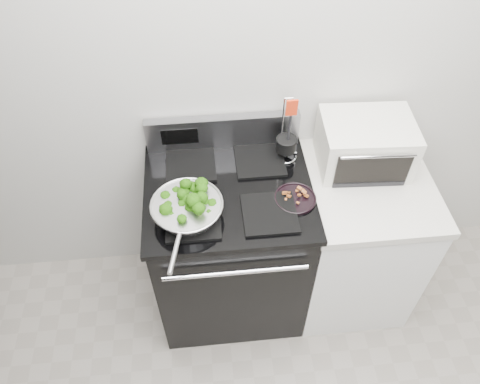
{
  "coord_description": "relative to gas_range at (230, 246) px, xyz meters",
  "views": [
    {
      "loc": [
        -0.39,
        -0.05,
        2.57
      ],
      "look_at": [
        -0.25,
        1.36,
        0.98
      ],
      "focal_mm": 35.0,
      "sensor_mm": 36.0,
      "label": 1
    }
  ],
  "objects": [
    {
      "name": "skillet",
      "position": [
        -0.19,
        -0.15,
        0.51
      ],
      "size": [
        0.32,
        0.5,
        0.07
      ],
      "rotation": [
        0.0,
        0.0,
        -0.21
      ],
      "color": "silver",
      "rests_on": "gas_range"
    },
    {
      "name": "broccoli_pile",
      "position": [
        -0.19,
        -0.14,
        0.53
      ],
      "size": [
        0.25,
        0.25,
        0.09
      ],
      "primitive_type": null,
      "color": "black",
      "rests_on": "skillet"
    },
    {
      "name": "gas_range",
      "position": [
        0.0,
        0.0,
        0.0
      ],
      "size": [
        0.79,
        0.69,
        1.13
      ],
      "color": "black",
      "rests_on": "floor"
    },
    {
      "name": "toaster_oven",
      "position": [
        0.68,
        0.14,
        0.56
      ],
      "size": [
        0.45,
        0.35,
        0.25
      ],
      "rotation": [
        0.0,
        0.0,
        -0.05
      ],
      "color": "silver",
      "rests_on": "counter"
    },
    {
      "name": "utensil_holder",
      "position": [
        0.3,
        0.19,
        0.53
      ],
      "size": [
        0.12,
        0.12,
        0.36
      ],
      "rotation": [
        0.0,
        0.0,
        0.0
      ],
      "color": "silver",
      "rests_on": "gas_range"
    },
    {
      "name": "back_wall",
      "position": [
        0.3,
        0.34,
        0.86
      ],
      "size": [
        4.0,
        0.02,
        2.7
      ],
      "primitive_type": "cube",
      "color": "#B6B4AC",
      "rests_on": "ground"
    },
    {
      "name": "bacon_plate",
      "position": [
        0.3,
        -0.1,
        0.48
      ],
      "size": [
        0.19,
        0.19,
        0.04
      ],
      "rotation": [
        0.0,
        0.0,
        -0.32
      ],
      "color": "black",
      "rests_on": "gas_range"
    },
    {
      "name": "counter",
      "position": [
        0.68,
        -0.0,
        -0.03
      ],
      "size": [
        0.62,
        0.68,
        0.92
      ],
      "color": "white",
      "rests_on": "floor"
    }
  ]
}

